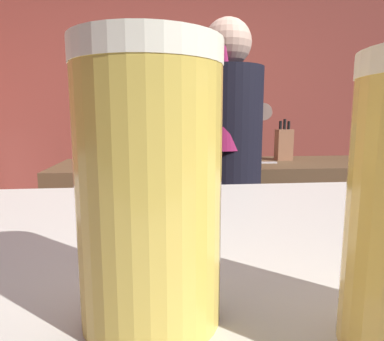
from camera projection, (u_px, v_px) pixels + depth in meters
wall_back at (165, 102)px, 3.45m from camera, size 5.20×0.10×2.70m
prep_counter at (229, 234)px, 2.17m from camera, size 2.10×0.60×0.92m
back_shelf at (179, 182)px, 3.31m from camera, size 0.84×0.36×1.15m
bartender at (225, 169)px, 1.63m from camera, size 0.50×0.56×1.65m
knife_block at (284, 144)px, 2.20m from camera, size 0.10×0.08×0.27m
mixing_bowl at (108, 159)px, 2.04m from camera, size 0.19×0.19×0.05m
chefs_knife at (257, 163)px, 2.06m from camera, size 0.24×0.04×0.01m
pint_glass_far at (150, 187)px, 0.18m from camera, size 0.08×0.08×0.15m
bottle_hot_sauce at (156, 115)px, 3.14m from camera, size 0.06×0.06×0.17m
bottle_soy at (211, 114)px, 3.18m from camera, size 0.06×0.06×0.20m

